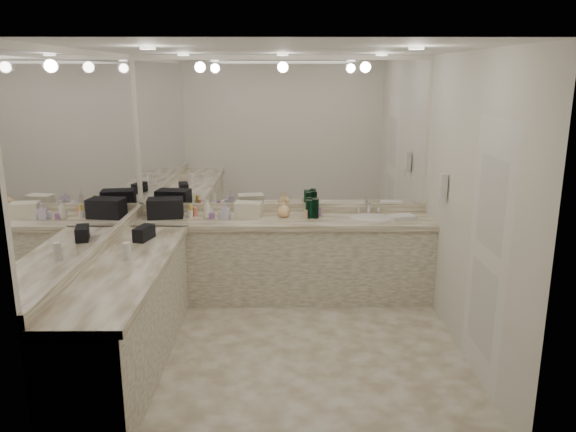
{
  "coord_description": "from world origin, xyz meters",
  "views": [
    {
      "loc": [
        0.01,
        -4.63,
        2.41
      ],
      "look_at": [
        0.05,
        0.4,
        1.13
      ],
      "focal_mm": 35.0,
      "sensor_mm": 36.0,
      "label": 1
    }
  ],
  "objects_px": {
    "black_toiletry_bag": "(165,208)",
    "soap_bottle_a": "(207,209)",
    "soap_bottle_b": "(225,211)",
    "sink": "(371,219)",
    "wall_phone": "(443,186)",
    "cream_cosmetic_case": "(248,209)",
    "soap_bottle_c": "(284,209)",
    "hand_towel": "(402,217)"
  },
  "relations": [
    {
      "from": "soap_bottle_c",
      "to": "black_toiletry_bag",
      "type": "bearing_deg",
      "value": -179.72
    },
    {
      "from": "hand_towel",
      "to": "soap_bottle_c",
      "type": "xyz_separation_m",
      "value": [
        -1.26,
        0.1,
        0.07
      ]
    },
    {
      "from": "soap_bottle_a",
      "to": "soap_bottle_b",
      "type": "xyz_separation_m",
      "value": [
        0.2,
        -0.04,
        -0.01
      ]
    },
    {
      "from": "cream_cosmetic_case",
      "to": "hand_towel",
      "type": "bearing_deg",
      "value": 5.88
    },
    {
      "from": "wall_phone",
      "to": "black_toiletry_bag",
      "type": "distance_m",
      "value": 2.9
    },
    {
      "from": "soap_bottle_a",
      "to": "black_toiletry_bag",
      "type": "bearing_deg",
      "value": 173.97
    },
    {
      "from": "black_toiletry_bag",
      "to": "hand_towel",
      "type": "relative_size",
      "value": 1.47
    },
    {
      "from": "black_toiletry_bag",
      "to": "soap_bottle_b",
      "type": "bearing_deg",
      "value": -7.65
    },
    {
      "from": "soap_bottle_c",
      "to": "hand_towel",
      "type": "bearing_deg",
      "value": -4.34
    },
    {
      "from": "sink",
      "to": "soap_bottle_c",
      "type": "height_order",
      "value": "soap_bottle_c"
    },
    {
      "from": "wall_phone",
      "to": "cream_cosmetic_case",
      "type": "bearing_deg",
      "value": 163.0
    },
    {
      "from": "sink",
      "to": "wall_phone",
      "type": "bearing_deg",
      "value": -39.57
    },
    {
      "from": "soap_bottle_b",
      "to": "soap_bottle_a",
      "type": "bearing_deg",
      "value": 168.67
    },
    {
      "from": "sink",
      "to": "wall_phone",
      "type": "distance_m",
      "value": 0.91
    },
    {
      "from": "black_toiletry_bag",
      "to": "cream_cosmetic_case",
      "type": "distance_m",
      "value": 0.9
    },
    {
      "from": "soap_bottle_a",
      "to": "sink",
      "type": "bearing_deg",
      "value": -0.33
    },
    {
      "from": "wall_phone",
      "to": "hand_towel",
      "type": "distance_m",
      "value": 0.69
    },
    {
      "from": "soap_bottle_a",
      "to": "soap_bottle_b",
      "type": "bearing_deg",
      "value": -11.33
    },
    {
      "from": "black_toiletry_bag",
      "to": "cream_cosmetic_case",
      "type": "bearing_deg",
      "value": 2.07
    },
    {
      "from": "sink",
      "to": "soap_bottle_b",
      "type": "bearing_deg",
      "value": -178.92
    },
    {
      "from": "soap_bottle_c",
      "to": "wall_phone",
      "type": "bearing_deg",
      "value": -20.07
    },
    {
      "from": "hand_towel",
      "to": "soap_bottle_b",
      "type": "xyz_separation_m",
      "value": [
        -1.89,
        0.0,
        0.07
      ]
    },
    {
      "from": "hand_towel",
      "to": "cream_cosmetic_case",
      "type": "bearing_deg",
      "value": 175.77
    },
    {
      "from": "hand_towel",
      "to": "black_toiletry_bag",
      "type": "bearing_deg",
      "value": 177.98
    },
    {
      "from": "sink",
      "to": "soap_bottle_a",
      "type": "bearing_deg",
      "value": 179.67
    },
    {
      "from": "soap_bottle_b",
      "to": "sink",
      "type": "bearing_deg",
      "value": 1.08
    },
    {
      "from": "soap_bottle_a",
      "to": "wall_phone",
      "type": "bearing_deg",
      "value": -12.15
    },
    {
      "from": "cream_cosmetic_case",
      "to": "soap_bottle_c",
      "type": "xyz_separation_m",
      "value": [
        0.39,
        -0.03,
        0.01
      ]
    },
    {
      "from": "cream_cosmetic_case",
      "to": "soap_bottle_b",
      "type": "bearing_deg",
      "value": -143.52
    },
    {
      "from": "wall_phone",
      "to": "soap_bottle_a",
      "type": "relative_size",
      "value": 1.17
    },
    {
      "from": "black_toiletry_bag",
      "to": "soap_bottle_a",
      "type": "xyz_separation_m",
      "value": [
        0.45,
        -0.05,
        -0.0
      ]
    },
    {
      "from": "cream_cosmetic_case",
      "to": "soap_bottle_b",
      "type": "relative_size",
      "value": 1.6
    },
    {
      "from": "wall_phone",
      "to": "soap_bottle_c",
      "type": "bearing_deg",
      "value": 159.93
    },
    {
      "from": "wall_phone",
      "to": "hand_towel",
      "type": "relative_size",
      "value": 0.94
    },
    {
      "from": "wall_phone",
      "to": "soap_bottle_c",
      "type": "distance_m",
      "value": 1.68
    },
    {
      "from": "sink",
      "to": "soap_bottle_a",
      "type": "relative_size",
      "value": 2.14
    },
    {
      "from": "soap_bottle_b",
      "to": "soap_bottle_c",
      "type": "height_order",
      "value": "same"
    },
    {
      "from": "wall_phone",
      "to": "hand_towel",
      "type": "bearing_deg",
      "value": 120.92
    },
    {
      "from": "cream_cosmetic_case",
      "to": "soap_bottle_a",
      "type": "distance_m",
      "value": 0.45
    },
    {
      "from": "wall_phone",
      "to": "soap_bottle_a",
      "type": "height_order",
      "value": "wall_phone"
    },
    {
      "from": "cream_cosmetic_case",
      "to": "soap_bottle_c",
      "type": "relative_size",
      "value": 1.6
    },
    {
      "from": "hand_towel",
      "to": "soap_bottle_a",
      "type": "relative_size",
      "value": 1.24
    }
  ]
}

